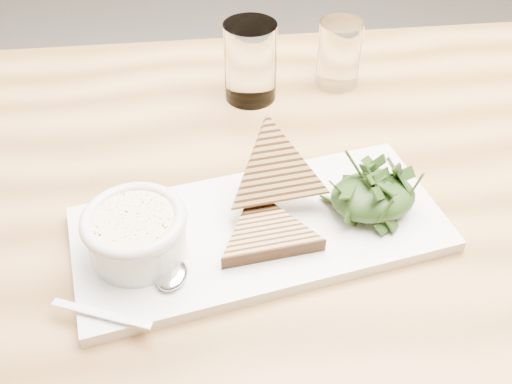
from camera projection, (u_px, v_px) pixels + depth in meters
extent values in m
plane|color=slate|center=(300.00, 354.00, 1.43)|extent=(6.00, 6.00, 0.00)
cube|color=#B17F48|center=(279.00, 196.00, 0.76)|extent=(1.35, 0.99, 0.04)
cylinder|color=#B17F48|center=(460.00, 173.00, 1.39)|extent=(0.06, 0.06, 0.73)
cube|color=white|center=(260.00, 229.00, 0.68)|extent=(0.44, 0.22, 0.02)
cylinder|color=white|center=(137.00, 238.00, 0.63)|extent=(0.11, 0.11, 0.04)
cylinder|color=beige|center=(134.00, 221.00, 0.61)|extent=(0.09, 0.09, 0.01)
torus|color=white|center=(134.00, 220.00, 0.61)|extent=(0.12, 0.12, 0.01)
ellipsoid|color=black|center=(373.00, 196.00, 0.68)|extent=(0.10, 0.08, 0.04)
ellipsoid|color=silver|center=(172.00, 275.00, 0.61)|extent=(0.05, 0.05, 0.01)
cube|color=silver|center=(102.00, 314.00, 0.57)|extent=(0.10, 0.06, 0.00)
cylinder|color=white|center=(250.00, 62.00, 0.86)|extent=(0.08, 0.08, 0.12)
cylinder|color=white|center=(339.00, 54.00, 0.90)|extent=(0.07, 0.07, 0.10)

